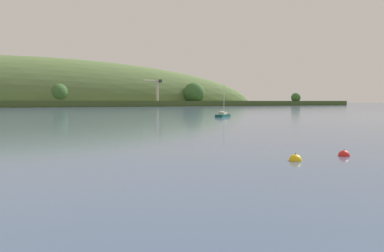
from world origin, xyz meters
TOP-DOWN VIEW (x-y plane):
  - far_shoreline_hill at (-6.71, 268.91)m, footprint 446.20×105.77m
  - dockside_crane at (70.08, 239.82)m, footprint 13.44×4.48m
  - sailboat_near_mooring at (33.77, 75.73)m, footprint 5.58×5.16m
  - mooring_buoy_foreground at (12.18, 17.45)m, footprint 0.76×0.76m
  - mooring_buoy_midchannel at (7.86, 17.06)m, footprint 0.79×0.79m

SIDE VIEW (x-z plane):
  - mooring_buoy_midchannel at x=7.86m, z-range -0.44..0.44m
  - mooring_buoy_foreground at x=12.18m, z-range -0.42..0.42m
  - far_shoreline_hill at x=-6.71m, z-range -32.56..32.86m
  - sailboat_near_mooring at x=33.77m, z-range -4.00..4.40m
  - dockside_crane at x=70.08m, z-range -0.33..17.87m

